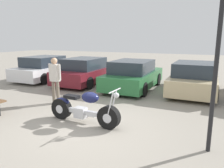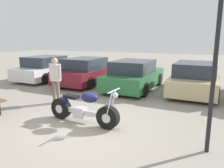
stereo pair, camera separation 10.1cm
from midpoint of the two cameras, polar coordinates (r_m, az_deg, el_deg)
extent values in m
plane|color=gray|center=(6.09, -6.65, -11.18)|extent=(60.00, 60.00, 0.00)
cylinder|color=black|center=(5.87, -0.58, -8.70)|extent=(0.64, 0.24, 0.63)
cylinder|color=silver|center=(5.87, -0.58, -8.70)|extent=(0.26, 0.23, 0.25)
cylinder|color=black|center=(6.77, -12.68, -6.16)|extent=(0.64, 0.24, 0.63)
cylinder|color=silver|center=(6.77, -12.68, -6.16)|extent=(0.26, 0.23, 0.25)
cube|color=silver|center=(6.28, -7.08, -7.24)|extent=(1.24, 0.18, 0.12)
cube|color=silver|center=(6.35, -7.91, -7.34)|extent=(0.35, 0.26, 0.30)
ellipsoid|color=#191E4C|center=(6.02, -5.45, -3.50)|extent=(0.54, 0.39, 0.30)
cube|color=black|center=(6.40, -10.12, -3.26)|extent=(0.45, 0.26, 0.09)
ellipsoid|color=#191E4C|center=(6.67, -12.45, -4.30)|extent=(0.49, 0.23, 0.20)
cylinder|color=silver|center=(5.63, -0.24, -5.55)|extent=(0.22, 0.05, 0.76)
cylinder|color=silver|center=(5.78, 0.63, -5.08)|extent=(0.22, 0.05, 0.76)
cylinder|color=silver|center=(5.57, 1.02, -1.75)|extent=(0.07, 0.62, 0.03)
sphere|color=silver|center=(5.58, 1.38, -2.99)|extent=(0.15, 0.15, 0.15)
cylinder|color=silver|center=(6.62, -8.73, -7.43)|extent=(1.24, 0.15, 0.08)
cube|color=white|center=(13.38, -16.12, 3.27)|extent=(1.87, 4.06, 0.65)
cube|color=#28333D|center=(13.13, -16.97, 5.73)|extent=(1.65, 2.11, 0.56)
cylinder|color=black|center=(14.91, -15.40, 3.47)|extent=(0.20, 0.61, 0.61)
cylinder|color=black|center=(13.84, -9.90, 3.09)|extent=(0.20, 0.61, 0.61)
cylinder|color=black|center=(13.14, -22.57, 1.89)|extent=(0.20, 0.61, 0.61)
cylinder|color=black|center=(11.91, -16.91, 1.34)|extent=(0.20, 0.61, 0.61)
cube|color=maroon|center=(11.79, -6.10, 2.57)|extent=(1.87, 4.06, 0.65)
cube|color=#28333D|center=(11.51, -6.81, 5.36)|extent=(1.65, 2.11, 0.56)
cylinder|color=black|center=(13.34, -6.46, 2.86)|extent=(0.20, 0.61, 0.61)
cylinder|color=black|center=(12.51, 0.37, 2.34)|extent=(0.20, 0.61, 0.61)
cylinder|color=black|center=(11.31, -13.22, 1.00)|extent=(0.20, 0.61, 0.61)
cylinder|color=black|center=(10.32, -5.60, 0.24)|extent=(0.20, 0.61, 0.61)
cube|color=#286B38|center=(10.52, 6.18, 1.43)|extent=(1.87, 4.06, 0.65)
cube|color=#28333D|center=(10.20, 5.80, 4.55)|extent=(1.65, 2.11, 0.56)
cylinder|color=black|center=(12.01, 4.23, 1.91)|extent=(0.20, 0.61, 0.61)
cylinder|color=black|center=(11.50, 12.38, 1.22)|extent=(0.20, 0.61, 0.61)
cylinder|color=black|center=(9.75, -1.19, -0.40)|extent=(0.20, 0.61, 0.61)
cylinder|color=black|center=(9.11, 8.69, -1.41)|extent=(0.20, 0.61, 0.61)
cube|color=#C6B284|center=(10.32, 21.18, 0.49)|extent=(1.87, 4.06, 0.65)
cube|color=#28333D|center=(9.98, 21.32, 3.64)|extent=(1.65, 2.11, 0.56)
cylinder|color=black|center=(11.67, 17.36, 1.11)|extent=(0.20, 0.61, 0.61)
cylinder|color=black|center=(11.57, 25.95, 0.34)|extent=(0.20, 0.61, 0.61)
cylinder|color=black|center=(9.24, 15.03, -1.50)|extent=(0.20, 0.61, 0.61)
cylinder|color=black|center=(9.10, 25.92, -2.51)|extent=(0.20, 0.61, 0.61)
cylinder|color=black|center=(7.66, -26.90, -5.76)|extent=(0.04, 0.04, 0.45)
cylinder|color=black|center=(4.79, 25.76, 3.69)|extent=(0.09, 0.09, 3.59)
cylinder|color=#726656|center=(8.38, -14.54, -2.01)|extent=(0.12, 0.12, 0.84)
cylinder|color=#726656|center=(8.27, -13.52, -2.16)|extent=(0.12, 0.12, 0.84)
cube|color=silver|center=(8.18, -14.29, 2.91)|extent=(0.34, 0.20, 0.63)
cylinder|color=silver|center=(8.32, -15.47, 3.21)|extent=(0.08, 0.08, 0.58)
cylinder|color=silver|center=(8.04, -13.09, 3.04)|extent=(0.08, 0.08, 0.58)
sphere|color=tan|center=(8.13, -14.44, 5.88)|extent=(0.23, 0.23, 0.23)
camera|label=1|loc=(0.05, -89.61, 0.08)|focal=35.00mm
camera|label=2|loc=(0.05, 90.39, -0.08)|focal=35.00mm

